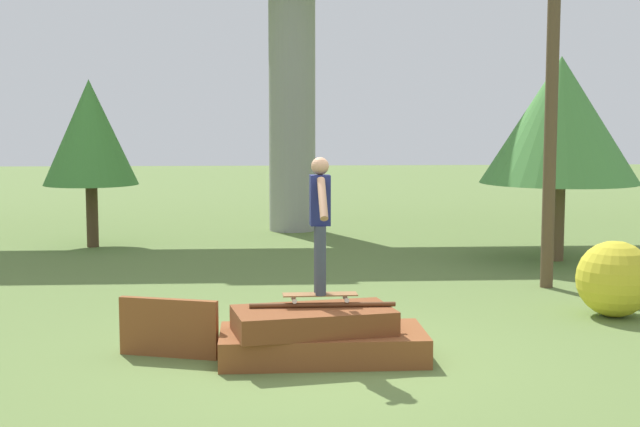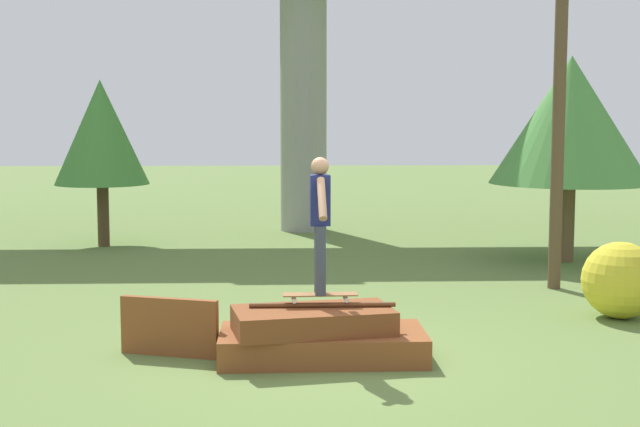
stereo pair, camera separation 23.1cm
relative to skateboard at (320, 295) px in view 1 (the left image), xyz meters
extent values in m
plane|color=olive|center=(0.03, -0.06, -0.72)|extent=(80.00, 80.00, 0.00)
cube|color=brown|center=(0.03, -0.06, -0.56)|extent=(2.31, 1.10, 0.32)
cube|color=brown|center=(-0.08, -0.12, -0.26)|extent=(1.88, 1.17, 0.27)
cylinder|color=#5B3319|center=(0.03, -0.06, -0.10)|extent=(1.64, 0.05, 0.05)
cube|color=brown|center=(-1.71, 0.13, -0.38)|extent=(1.14, 0.43, 0.67)
cube|color=brown|center=(0.00, 0.00, 0.01)|extent=(0.84, 0.24, 0.01)
cylinder|color=silver|center=(0.29, 0.10, -0.05)|extent=(0.05, 0.03, 0.05)
cylinder|color=silver|center=(0.30, -0.08, -0.05)|extent=(0.05, 0.03, 0.05)
cylinder|color=silver|center=(-0.30, 0.08, -0.05)|extent=(0.05, 0.03, 0.05)
cylinder|color=silver|center=(-0.29, -0.10, -0.05)|extent=(0.05, 0.03, 0.05)
cylinder|color=#383D4C|center=(0.00, 0.08, 0.40)|extent=(0.12, 0.12, 0.77)
cylinder|color=#383D4C|center=(0.00, -0.08, 0.40)|extent=(0.12, 0.12, 0.77)
cube|color=#191E51|center=(0.00, 0.00, 1.07)|extent=(0.23, 0.22, 0.56)
sphere|color=#A37556|center=(0.00, 0.00, 1.45)|extent=(0.20, 0.20, 0.20)
cylinder|color=#A37556|center=(-0.01, 0.29, 1.11)|extent=(0.10, 0.44, 0.45)
cylinder|color=#A37556|center=(0.01, -0.29, 1.11)|extent=(0.10, 0.44, 0.45)
cylinder|color=gray|center=(0.03, 11.40, 2.48)|extent=(1.10, 1.10, 6.39)
cylinder|color=brown|center=(3.86, 3.95, 3.13)|extent=(0.20, 0.20, 7.70)
cylinder|color=#4C3823|center=(-4.23, 8.89, -0.07)|extent=(0.24, 0.24, 1.31)
cone|color=#428438|center=(-4.23, 8.89, 1.67)|extent=(1.95, 1.95, 2.17)
cylinder|color=brown|center=(4.88, 6.55, 0.02)|extent=(0.27, 0.27, 1.47)
cone|color=#4C8E42|center=(4.88, 6.55, 1.93)|extent=(2.95, 2.95, 2.36)
sphere|color=gold|center=(4.12, 1.83, -0.20)|extent=(1.04, 1.04, 1.04)
camera|label=1|loc=(-0.59, -9.82, 1.99)|focal=50.00mm
camera|label=2|loc=(-0.36, -9.83, 1.99)|focal=50.00mm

